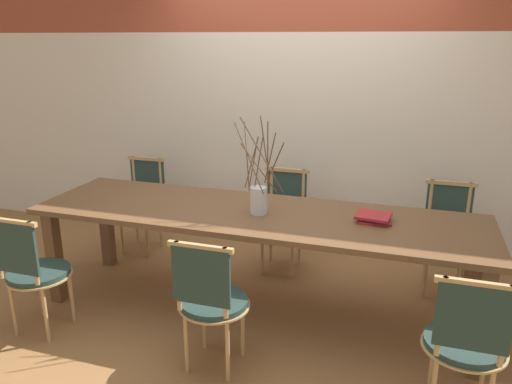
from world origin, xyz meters
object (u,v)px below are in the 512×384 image
book_stack (374,218)px  chair_far_center (447,234)px  chair_near_center (466,341)px  dining_table (256,223)px  vase_centerpiece (259,196)px

book_stack → chair_far_center: bearing=52.6°
chair_near_center → book_stack: chair_near_center is taller
dining_table → vase_centerpiece: 0.22m
chair_near_center → chair_far_center: size_ratio=1.00×
chair_far_center → book_stack: chair_far_center is taller
chair_far_center → vase_centerpiece: 1.58m
book_stack → vase_centerpiece: bearing=-173.6°
chair_far_center → book_stack: 0.92m
dining_table → vase_centerpiece: size_ratio=4.52×
vase_centerpiece → book_stack: size_ratio=2.85×
chair_near_center → book_stack: size_ratio=3.52×
dining_table → vase_centerpiece: bearing=-39.6°
chair_far_center → dining_table: bearing=29.3°
chair_near_center → chair_far_center: (-0.03, 1.51, 0.00)m
chair_far_center → book_stack: size_ratio=3.52×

